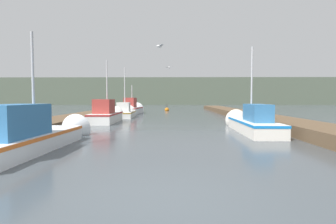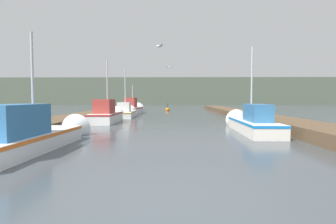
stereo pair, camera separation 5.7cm
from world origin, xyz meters
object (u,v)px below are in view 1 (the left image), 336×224
(fishing_boat_0, at_px, (37,134))
(mooring_piling_2, at_px, (100,112))
(fishing_boat_2, at_px, (108,114))
(seagull_1, at_px, (169,67))
(mooring_piling_0, at_px, (119,110))
(fishing_boat_3, at_px, (126,113))
(fishing_boat_1, at_px, (249,122))
(channel_buoy, at_px, (167,110))
(fishing_boat_4, at_px, (132,109))
(mooring_piling_3, at_px, (266,119))
(seagull_lead, at_px, (159,46))

(fishing_boat_0, relative_size, mooring_piling_2, 5.31)
(fishing_boat_2, relative_size, seagull_1, 9.13)
(mooring_piling_0, bearing_deg, fishing_boat_3, -67.04)
(fishing_boat_0, distance_m, mooring_piling_2, 10.62)
(fishing_boat_0, xyz_separation_m, fishing_boat_3, (0.24, 14.25, -0.10))
(fishing_boat_1, xyz_separation_m, fishing_boat_2, (-8.10, 4.67, 0.09))
(channel_buoy, relative_size, seagull_1, 1.87)
(fishing_boat_4, distance_m, mooring_piling_3, 16.53)
(fishing_boat_2, height_order, fishing_boat_3, fishing_boat_3)
(fishing_boat_0, height_order, seagull_1, seagull_1)
(fishing_boat_2, bearing_deg, seagull_1, 39.46)
(mooring_piling_0, height_order, mooring_piling_2, mooring_piling_2)
(mooring_piling_0, height_order, seagull_lead, seagull_lead)
(fishing_boat_1, height_order, seagull_lead, seagull_lead)
(mooring_piling_3, bearing_deg, fishing_boat_1, -155.44)
(fishing_boat_0, bearing_deg, channel_buoy, 83.43)
(fishing_boat_1, xyz_separation_m, channel_buoy, (-4.43, 20.06, -0.26))
(fishing_boat_2, relative_size, mooring_piling_2, 4.42)
(fishing_boat_4, relative_size, mooring_piling_3, 4.97)
(fishing_boat_0, bearing_deg, fishing_boat_1, 31.66)
(fishing_boat_3, bearing_deg, fishing_boat_0, -93.21)
(fishing_boat_3, bearing_deg, mooring_piling_3, -48.83)
(mooring_piling_3, distance_m, channel_buoy, 20.35)
(seagull_lead, bearing_deg, fishing_boat_4, 155.96)
(channel_buoy, distance_m, seagull_lead, 20.88)
(fishing_boat_2, bearing_deg, mooring_piling_2, 122.37)
(fishing_boat_3, distance_m, channel_buoy, 10.95)
(fishing_boat_2, bearing_deg, fishing_boat_4, 88.03)
(mooring_piling_2, height_order, seagull_1, seagull_1)
(mooring_piling_3, bearing_deg, mooring_piling_0, 129.55)
(mooring_piling_0, distance_m, mooring_piling_2, 6.43)
(mooring_piling_0, xyz_separation_m, seagull_lead, (4.57, -12.85, 3.51))
(fishing_boat_4, bearing_deg, fishing_boat_0, -87.42)
(fishing_boat_0, height_order, fishing_boat_2, fishing_boat_2)
(fishing_boat_4, distance_m, mooring_piling_2, 8.50)
(seagull_lead, bearing_deg, fishing_boat_2, 178.59)
(fishing_boat_1, relative_size, seagull_lead, 12.04)
(mooring_piling_2, xyz_separation_m, seagull_1, (4.93, 2.17, 3.45))
(fishing_boat_4, height_order, seagull_lead, seagull_lead)
(mooring_piling_0, xyz_separation_m, seagull_1, (4.93, -4.26, 3.54))
(fishing_boat_0, distance_m, fishing_boat_4, 19.02)
(seagull_lead, bearing_deg, fishing_boat_1, 58.64)
(channel_buoy, height_order, seagull_lead, seagull_lead)
(fishing_boat_1, bearing_deg, seagull_1, 117.61)
(fishing_boat_0, bearing_deg, mooring_piling_3, 31.13)
(fishing_boat_1, distance_m, fishing_boat_2, 9.35)
(channel_buoy, bearing_deg, fishing_boat_3, -107.79)
(mooring_piling_3, bearing_deg, fishing_boat_4, 122.30)
(fishing_boat_1, bearing_deg, fishing_boat_4, 120.12)
(mooring_piling_3, height_order, channel_buoy, mooring_piling_3)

